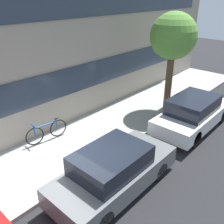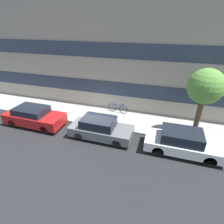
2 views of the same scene
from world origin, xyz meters
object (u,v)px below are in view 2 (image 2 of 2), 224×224
Objects in this scene: parked_car_white at (183,142)px; fire_hydrant at (47,110)px; bicycle at (118,108)px; parked_car_red at (34,116)px; street_tree at (206,87)px; parked_car_grey at (100,128)px.

parked_car_white is 5.56× the size of fire_hydrant.
fire_hydrant is 0.46× the size of bicycle.
parked_car_red is 1.02× the size of parked_car_white.
parked_car_red is at bearing 180.00° from parked_car_white.
street_tree is at bearing 8.99° from parked_car_red.
bicycle is (-4.76, 3.50, -0.17)m from parked_car_white.
parked_car_white reaches higher than fire_hydrant.
parked_car_red reaches higher than parked_car_grey.
parked_car_grey is at bearing -16.58° from fire_hydrant.
parked_car_red is at bearing -87.58° from fire_hydrant.
street_tree reaches higher than fire_hydrant.
fire_hydrant is (-5.12, 1.52, -0.16)m from parked_car_grey.
parked_car_white reaches higher than parked_car_grey.
parked_car_grey is at bearing 0.00° from parked_car_red.
parked_car_grey is at bearing 95.54° from bicycle.
street_tree is (5.56, -1.80, 2.92)m from bicycle.
parked_car_grey is 0.91× the size of street_tree.
bicycle is at bearing 143.70° from parked_car_white.
parked_car_grey is 4.92m from parked_car_white.
parked_car_red reaches higher than bicycle.
street_tree is at bearing 16.60° from parked_car_grey.
parked_car_grey is 6.57m from street_tree.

